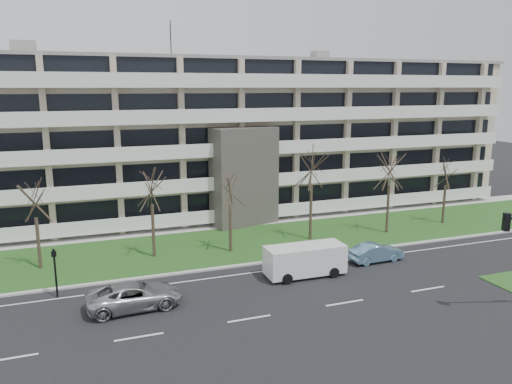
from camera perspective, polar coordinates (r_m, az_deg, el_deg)
name	(u,v)px	position (r m, az deg, el deg)	size (l,w,h in m)	color
ground	(345,303)	(30.76, 10.10, -12.37)	(160.00, 160.00, 0.00)	black
grass_verge	(266,240)	(41.72, 1.10, -5.55)	(90.00, 10.00, 0.06)	#204517
curb	(290,259)	(37.34, 3.90, -7.66)	(90.00, 0.35, 0.12)	#B2B2AD
sidewalk	(244,224)	(46.67, -1.34, -3.63)	(90.00, 2.00, 0.08)	#B2B2AD
lane_edge_line	(298,266)	(36.07, 4.88, -8.48)	(90.00, 0.12, 0.01)	white
apartment_building	(223,136)	(51.70, -3.84, 6.42)	(60.50, 15.10, 18.75)	#BEA994
silver_pickup	(135,296)	(30.20, -13.71, -11.44)	(2.51, 5.45, 1.51)	#AEB0B6
blue_sedan	(376,252)	(37.82, 13.53, -6.72)	(1.43, 4.11, 1.35)	#73A5C8
white_van	(306,258)	(34.11, 5.73, -7.48)	(5.46, 2.31, 2.10)	white
pedestrian_signal	(55,267)	(32.64, -21.99, -7.91)	(0.29, 0.23, 3.09)	black
tree_1	(34,198)	(37.32, -24.02, -0.58)	(3.31, 3.31, 6.62)	#382B21
tree_2	(151,183)	(37.18, -11.89, 0.97)	(3.64, 3.64, 7.27)	#382B21
tree_3	(230,185)	(37.74, -2.99, 0.75)	(3.38, 3.38, 6.76)	#382B21
tree_4	(312,162)	(40.86, 6.40, 3.37)	(4.20, 4.20, 8.39)	#382B21
tree_5	(390,166)	(44.14, 15.08, 2.89)	(3.82, 3.82, 7.63)	#382B21
tree_6	(447,170)	(49.05, 20.95, 2.33)	(3.25, 3.25, 6.50)	#382B21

